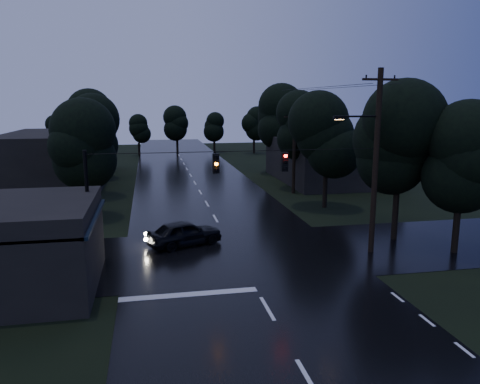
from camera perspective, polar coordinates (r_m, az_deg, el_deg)
name	(u,v)px	position (r m, az deg, el deg)	size (l,w,h in m)	color
ground	(308,380)	(15.40, 8.30, -21.73)	(160.00, 160.00, 0.00)	black
main_road	(200,192)	(43.21, -4.87, -0.04)	(12.00, 120.00, 0.02)	black
cross_street	(236,254)	(25.95, -0.51, -7.61)	(60.00, 9.00, 0.02)	black
building_far_right	(328,160)	(50.10, 10.73, 3.89)	(10.00, 14.00, 4.40)	black
building_far_left	(58,156)	(53.35, -21.29, 4.08)	(10.00, 16.00, 5.00)	black
utility_pole_main	(374,158)	(26.22, 16.06, 3.96)	(3.50, 0.30, 10.00)	black
utility_pole_far	(294,151)	(42.38, 6.61, 5.01)	(2.00, 0.30, 7.50)	black
anchor_pole_left	(88,212)	(23.96, -18.00, -2.29)	(0.18, 0.18, 6.00)	black
span_signals	(250,162)	(23.90, 1.23, 3.70)	(15.00, 0.37, 1.12)	black
tree_corner_near	(400,141)	(29.13, 18.93, 5.92)	(4.48, 4.48, 9.44)	black
tree_corner_far	(462,159)	(27.79, 25.49, 3.66)	(3.92, 3.92, 8.26)	black
tree_left_a	(83,145)	(34.60, -18.58, 5.42)	(3.92, 3.92, 8.26)	black
tree_left_b	(88,132)	(42.56, -18.05, 6.92)	(4.20, 4.20, 8.85)	black
tree_left_c	(93,123)	(52.53, -17.45, 8.06)	(4.48, 4.48, 9.44)	black
tree_right_a	(327,136)	(36.83, 10.55, 6.71)	(4.20, 4.20, 8.85)	black
tree_right_b	(301,126)	(44.51, 7.50, 8.01)	(4.48, 4.48, 9.44)	black
tree_right_c	(279,118)	(54.23, 4.75, 9.00)	(4.76, 4.76, 10.03)	black
car	(185,233)	(27.49, -6.77, -4.98)	(1.76, 4.37, 1.49)	black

